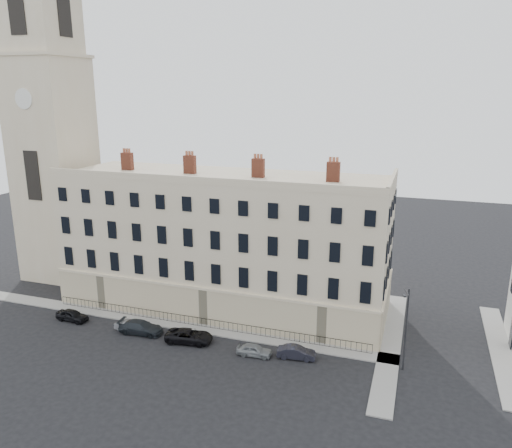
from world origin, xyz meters
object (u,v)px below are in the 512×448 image
(car_d, at_px, (189,336))
(car_f, at_px, (296,352))
(car_a, at_px, (72,315))
(car_c, at_px, (141,327))
(streetlamp, at_px, (406,326))
(car_e, at_px, (254,350))
(car_b, at_px, (130,326))

(car_d, bearing_deg, car_f, -96.29)
(car_f, bearing_deg, car_a, 83.42)
(car_c, height_order, car_f, car_c)
(car_a, relative_size, streetlamp, 0.47)
(car_c, relative_size, car_e, 1.39)
(car_b, distance_m, car_e, 13.70)
(car_b, bearing_deg, streetlamp, -83.16)
(car_d, bearing_deg, car_a, 80.50)
(car_c, xyz_separation_m, car_d, (5.45, -0.09, -0.02))
(car_d, relative_size, car_e, 1.41)
(car_d, height_order, car_f, car_d)
(car_e, height_order, car_f, car_f)
(car_e, xyz_separation_m, car_f, (3.84, 0.80, 0.02))
(car_d, relative_size, streetlamp, 0.60)
(car_a, relative_size, car_b, 1.12)
(car_a, bearing_deg, car_f, -86.91)
(car_f, bearing_deg, car_d, 85.23)
(car_f, bearing_deg, car_c, 84.20)
(car_d, distance_m, streetlamp, 20.51)
(car_a, height_order, car_e, car_a)
(car_c, height_order, streetlamp, streetlamp)
(car_a, height_order, car_b, car_a)
(car_a, bearing_deg, car_e, -89.05)
(car_b, relative_size, streetlamp, 0.42)
(car_c, xyz_separation_m, car_e, (12.37, -0.48, -0.10))
(car_b, xyz_separation_m, streetlamp, (26.92, 1.27, 3.75))
(car_e, distance_m, streetlamp, 13.85)
(car_f, bearing_deg, car_e, 94.86)
(car_c, bearing_deg, car_b, 84.13)
(car_d, bearing_deg, streetlamp, -94.51)
(car_d, xyz_separation_m, car_e, (6.92, -0.39, -0.08))
(car_e, bearing_deg, streetlamp, -85.66)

